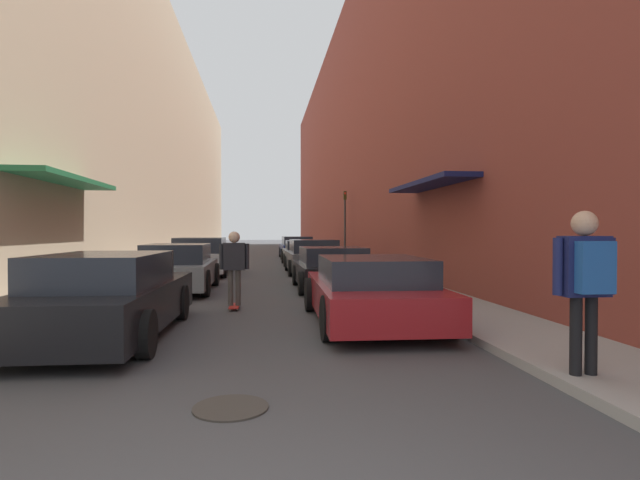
% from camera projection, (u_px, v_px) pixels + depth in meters
% --- Properties ---
extents(ground, '(136.24, 136.24, 0.00)m').
position_uv_depth(ground, '(260.00, 262.00, 26.68)').
color(ground, '#424244').
extents(curb_strip_left, '(1.80, 61.93, 0.12)m').
position_uv_depth(curb_strip_left, '(196.00, 256.00, 32.36)').
color(curb_strip_left, gray).
rests_on(curb_strip_left, ground).
extents(curb_strip_right, '(1.80, 61.93, 0.12)m').
position_uv_depth(curb_strip_right, '(322.00, 255.00, 33.30)').
color(curb_strip_right, gray).
rests_on(curb_strip_right, ground).
extents(building_row_left, '(4.90, 61.93, 14.68)m').
position_uv_depth(building_row_left, '(150.00, 142.00, 31.90)').
color(building_row_left, tan).
rests_on(building_row_left, ground).
extents(building_row_right, '(4.90, 61.93, 15.26)m').
position_uv_depth(building_row_right, '(365.00, 142.00, 33.50)').
color(building_row_right, brown).
rests_on(building_row_right, ground).
extents(parked_car_left_0, '(1.91, 4.64, 1.30)m').
position_uv_depth(parked_car_left_0, '(109.00, 297.00, 7.65)').
color(parked_car_left_0, black).
rests_on(parked_car_left_0, ground).
extents(parked_car_left_1, '(1.92, 4.17, 1.29)m').
position_uv_depth(parked_car_left_1, '(178.00, 268.00, 13.54)').
color(parked_car_left_1, gray).
rests_on(parked_car_left_1, ground).
extents(parked_car_left_2, '(2.09, 4.69, 1.40)m').
position_uv_depth(parked_car_left_2, '(201.00, 257.00, 18.78)').
color(parked_car_left_2, '#B7B7BC').
rests_on(parked_car_left_2, ground).
extents(parked_car_right_0, '(2.08, 4.59, 1.18)m').
position_uv_depth(parked_car_right_0, '(371.00, 291.00, 8.84)').
color(parked_car_right_0, maroon).
rests_on(parked_car_right_0, ground).
extents(parked_car_right_1, '(2.04, 3.96, 1.20)m').
position_uv_depth(parked_car_right_1, '(332.00, 269.00, 13.97)').
color(parked_car_right_1, black).
rests_on(parked_car_right_1, ground).
extents(parked_car_right_2, '(2.06, 4.24, 1.31)m').
position_uv_depth(parked_car_right_2, '(313.00, 257.00, 19.40)').
color(parked_car_right_2, '#515459').
rests_on(parked_car_right_2, ground).
extents(parked_car_right_3, '(1.92, 4.11, 1.19)m').
position_uv_depth(parked_car_right_3, '(302.00, 253.00, 24.14)').
color(parked_car_right_3, gray).
rests_on(parked_car_right_3, ground).
extents(parked_car_right_4, '(2.02, 4.66, 1.32)m').
position_uv_depth(parked_car_right_4, '(297.00, 248.00, 30.04)').
color(parked_car_right_4, navy).
rests_on(parked_car_right_4, ground).
extents(skateboarder, '(0.62, 0.78, 1.63)m').
position_uv_depth(skateboarder, '(234.00, 261.00, 10.47)').
color(skateboarder, '#B2231E').
rests_on(skateboarder, ground).
extents(manhole_cover, '(0.70, 0.70, 0.02)m').
position_uv_depth(manhole_cover, '(231.00, 408.00, 4.60)').
color(manhole_cover, '#332D28').
rests_on(manhole_cover, ground).
extents(traffic_light, '(0.16, 0.22, 3.67)m').
position_uv_depth(traffic_light, '(345.00, 218.00, 26.87)').
color(traffic_light, '#2D2D2D').
rests_on(traffic_light, curb_strip_right).
extents(pedestrian, '(0.69, 0.38, 1.73)m').
position_uv_depth(pedestrian, '(586.00, 273.00, 5.22)').
color(pedestrian, black).
rests_on(pedestrian, curb_strip_right).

